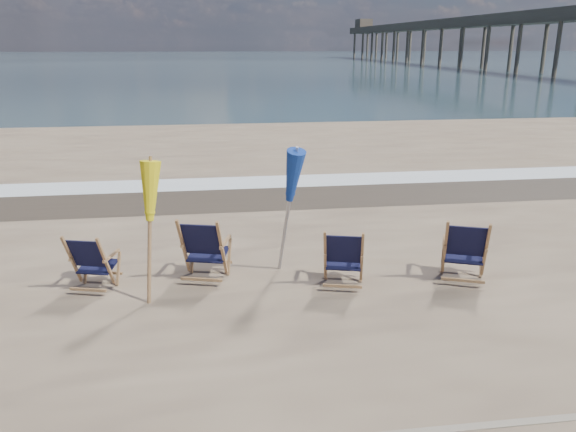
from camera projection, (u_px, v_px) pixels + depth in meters
name	position (u px, v px, depth m)	size (l,w,h in m)	color
ocean	(213.00, 59.00, 128.60)	(400.00, 400.00, 0.00)	#314852
surf_foam	(257.00, 182.00, 15.33)	(200.00, 1.40, 0.01)	silver
wet_sand_strip	(263.00, 196.00, 13.91)	(200.00, 2.60, 0.00)	#42362A
beach_chair_0	(106.00, 264.00, 8.38)	(0.62, 0.69, 0.96)	black
beach_chair_1	(222.00, 251.00, 8.71)	(0.71, 0.80, 1.11)	black
beach_chair_2	(362.00, 260.00, 8.50)	(0.64, 0.72, 1.00)	black
beach_chair_3	(486.00, 253.00, 8.65)	(0.70, 0.78, 1.09)	black
umbrella_yellow	(146.00, 200.00, 7.88)	(0.30, 0.30, 2.06)	#9A6F45
umbrella_blue	(287.00, 176.00, 8.72)	(0.30, 0.30, 2.19)	#A5A5AD
fishing_pier	(480.00, 35.00, 81.11)	(4.40, 140.00, 9.30)	brown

